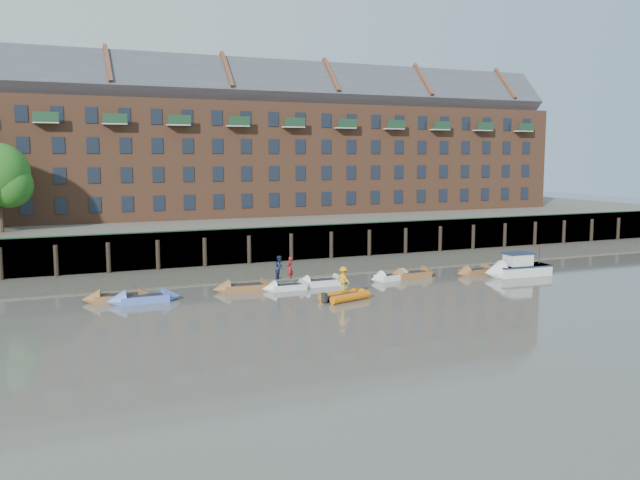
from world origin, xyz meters
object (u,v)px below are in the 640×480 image
rowboat_3 (288,287)px  rowboat_5 (392,277)px  rowboat_7 (476,271)px  person_rib_crew (343,279)px  rowboat_2 (246,287)px  rowboat_1 (144,299)px  rowboat_4 (322,282)px  rowboat_6 (412,275)px  rowboat_0 (120,298)px  rib_tender (346,296)px  person_rower_b (280,267)px  motor_launch (512,269)px  person_rower_a (290,268)px

rowboat_3 → rowboat_5: (8.91, 0.55, 0.02)m
rowboat_7 → person_rib_crew: 15.02m
rowboat_2 → rowboat_7: 19.39m
rowboat_1 → rowboat_2: (7.30, 1.03, -0.00)m
rowboat_4 → rowboat_6: (7.91, 0.15, 0.00)m
rowboat_2 → rowboat_0: bearing=-175.0°
rowboat_0 → rowboat_2: size_ratio=1.03×
rib_tender → person_rib_crew: 1.16m
rowboat_3 → person_rower_b: 1.55m
rowboat_1 → person_rower_b: (9.71, 0.51, 1.38)m
rowboat_2 → rowboat_7: bearing=1.9°
rowboat_0 → rib_tender: 15.10m
rowboat_1 → rowboat_5: rowboat_1 is taller
rowboat_7 → rowboat_2: bearing=168.0°
rowboat_1 → rowboat_7: bearing=-0.4°
rowboat_3 → rib_tender: bearing=-62.8°
rowboat_0 → rowboat_3: (11.70, -0.66, -0.04)m
motor_launch → person_rower_a: bearing=-3.3°
rowboat_0 → motor_launch: 30.32m
rowboat_1 → person_rower_b: size_ratio=2.84×
rib_tender → person_rower_a: person_rower_a is taller
rowboat_0 → rowboat_4: 14.57m
person_rib_crew → rowboat_4: bearing=-25.8°
rowboat_2 → rowboat_4: size_ratio=1.07×
motor_launch → person_rower_a: 18.47m
rowboat_4 → person_rower_b: size_ratio=2.65×
rowboat_6 → rowboat_7: 5.69m
rowboat_4 → person_rower_b: person_rower_b is taller
rowboat_7 → rowboat_3: bearing=170.3°
rowboat_4 → rowboat_5: (6.04, 0.05, -0.01)m
rowboat_6 → rib_tender: size_ratio=1.28×
rowboat_1 → rib_tender: (12.66, -4.49, 0.02)m
motor_launch → rowboat_0: bearing=-2.2°
rowboat_4 → person_rower_b: (-3.41, -0.23, 1.40)m
rowboat_1 → person_rower_a: (10.40, 0.23, 1.33)m
rowboat_4 → rowboat_5: 6.04m
rowboat_0 → rowboat_6: 22.48m
rowboat_0 → rowboat_2: (8.75, 0.12, -0.00)m
rowboat_1 → rowboat_7: 26.68m
rowboat_6 → rib_tender: bearing=-151.8°
rowboat_5 → person_rib_crew: bearing=-153.0°
rowboat_2 → rowboat_1: bearing=-167.7°
rowboat_0 → person_rib_crew: bearing=-12.1°
rowboat_0 → rowboat_4: bearing=8.3°
motor_launch → rowboat_7: bearing=-39.7°
rowboat_1 → person_rower_a: 10.49m
rowboat_3 → motor_launch: bearing=-5.6°
rowboat_3 → rowboat_7: size_ratio=0.90×
rowboat_7 → rowboat_4: bearing=168.2°
rowboat_5 → person_rower_b: person_rower_b is taller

